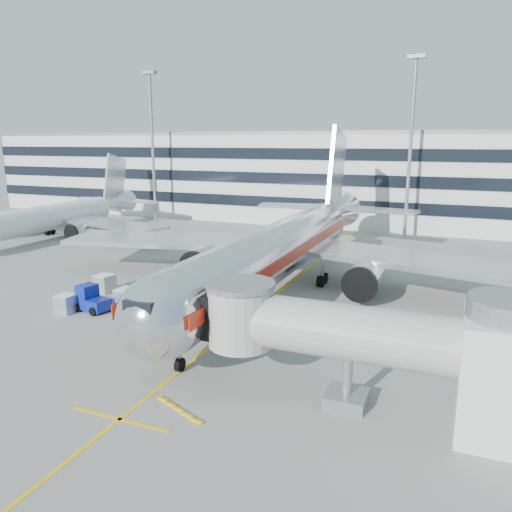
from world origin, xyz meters
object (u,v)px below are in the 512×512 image
at_px(belt_loader, 180,296).
at_px(cargo_container_front, 127,299).
at_px(ramp_worker, 166,309).
at_px(main_jet, 285,245).
at_px(cargo_container_left, 66,304).
at_px(cargo_container_right, 105,283).
at_px(baggage_tug, 91,300).

distance_m(belt_loader, cargo_container_front, 4.56).
relative_size(belt_loader, ramp_worker, 2.60).
distance_m(main_jet, cargo_container_front, 15.55).
relative_size(cargo_container_left, cargo_container_right, 0.89).
height_order(main_jet, cargo_container_left, main_jet).
relative_size(main_jet, cargo_container_front, 28.52).
bearing_deg(ramp_worker, cargo_container_right, 111.00).
height_order(baggage_tug, cargo_container_left, baggage_tug).
height_order(belt_loader, cargo_container_front, belt_loader).
bearing_deg(cargo_container_right, belt_loader, -1.31).
bearing_deg(ramp_worker, cargo_container_left, 145.29).
relative_size(belt_loader, cargo_container_right, 2.95).
bearing_deg(cargo_container_left, cargo_container_front, 33.70).
xyz_separation_m(main_jet, cargo_container_right, (-15.35, -7.88, -3.40)).
bearing_deg(cargo_container_right, cargo_container_front, -32.85).
distance_m(baggage_tug, cargo_container_front, 2.98).
height_order(cargo_container_left, ramp_worker, ramp_worker).
xyz_separation_m(main_jet, belt_loader, (-6.97, -8.07, -3.55)).
bearing_deg(cargo_container_left, main_jet, 43.66).
bearing_deg(main_jet, cargo_container_left, -136.34).
height_order(belt_loader, ramp_worker, belt_loader).
distance_m(baggage_tug, cargo_container_right, 5.42).
relative_size(main_jet, baggage_tug, 16.06).
distance_m(main_jet, ramp_worker, 14.02).
xyz_separation_m(cargo_container_right, ramp_worker, (9.71, -4.54, 0.15)).
bearing_deg(cargo_container_front, cargo_container_left, -146.30).
bearing_deg(belt_loader, main_jet, 49.21).
distance_m(belt_loader, ramp_worker, 4.55).
xyz_separation_m(main_jet, ramp_worker, (-5.64, -12.42, -3.25)).
bearing_deg(main_jet, cargo_container_right, -152.83).
height_order(main_jet, cargo_container_front, main_jet).
bearing_deg(cargo_container_front, baggage_tug, -147.35).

